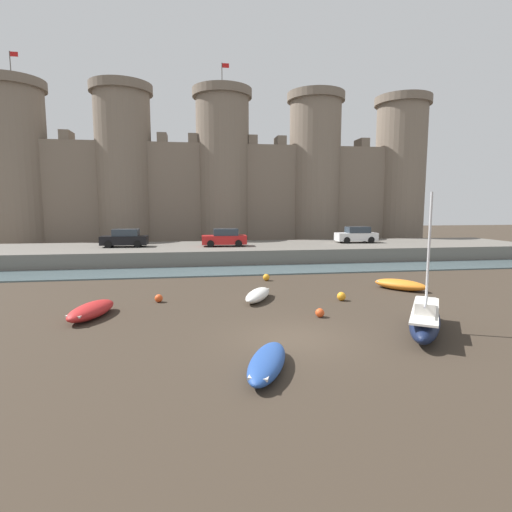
# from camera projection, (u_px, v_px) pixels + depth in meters

# --- Properties ---
(ground_plane) EXTENTS (160.00, 160.00, 0.00)m
(ground_plane) POSITION_uv_depth(u_px,v_px,m) (293.00, 338.00, 15.32)
(ground_plane) COLOR #382D23
(water_channel) EXTENTS (80.00, 4.50, 0.10)m
(water_channel) POSITION_uv_depth(u_px,v_px,m) (242.00, 270.00, 30.96)
(water_channel) COLOR slate
(water_channel) RESTS_ON ground
(quay_road) EXTENTS (58.27, 10.00, 1.30)m
(quay_road) POSITION_uv_depth(u_px,v_px,m) (233.00, 252.00, 37.99)
(quay_road) COLOR #666059
(quay_road) RESTS_ON ground
(castle) EXTENTS (53.36, 7.09, 21.78)m
(castle) POSITION_uv_depth(u_px,v_px,m) (223.00, 177.00, 48.63)
(castle) COLOR #7A6B5B
(castle) RESTS_ON ground
(rowboat_near_channel_left) EXTENTS (2.14, 3.49, 0.59)m
(rowboat_near_channel_left) POSITION_uv_depth(u_px,v_px,m) (267.00, 362.00, 12.16)
(rowboat_near_channel_left) COLOR #234793
(rowboat_near_channel_left) RESTS_ON ground
(rowboat_midflat_right) EXTENTS (2.19, 3.15, 0.60)m
(rowboat_midflat_right) POSITION_uv_depth(u_px,v_px,m) (258.00, 295.00, 21.32)
(rowboat_midflat_right) COLOR silver
(rowboat_midflat_right) RESTS_ON ground
(rowboat_foreground_right) EXTENTS (2.17, 3.48, 0.68)m
(rowboat_foreground_right) POSITION_uv_depth(u_px,v_px,m) (91.00, 310.00, 18.03)
(rowboat_foreground_right) COLOR red
(rowboat_foreground_right) RESTS_ON ground
(rowboat_foreground_left) EXTENTS (2.97, 3.14, 0.63)m
(rowboat_foreground_left) POSITION_uv_depth(u_px,v_px,m) (400.00, 284.00, 24.05)
(rowboat_foreground_left) COLOR orange
(rowboat_foreground_left) RESTS_ON ground
(sailboat_midflat_centre) EXTENTS (3.76, 4.88, 5.58)m
(sailboat_midflat_centre) POSITION_uv_depth(u_px,v_px,m) (425.00, 319.00, 15.74)
(sailboat_midflat_centre) COLOR #141E3D
(sailboat_midflat_centre) RESTS_ON ground
(mooring_buoy_near_shore) EXTENTS (0.47, 0.47, 0.47)m
(mooring_buoy_near_shore) POSITION_uv_depth(u_px,v_px,m) (341.00, 296.00, 21.29)
(mooring_buoy_near_shore) COLOR orange
(mooring_buoy_near_shore) RESTS_ON ground
(mooring_buoy_mid_mud) EXTENTS (0.46, 0.46, 0.46)m
(mooring_buoy_mid_mud) POSITION_uv_depth(u_px,v_px,m) (266.00, 277.00, 26.96)
(mooring_buoy_mid_mud) COLOR orange
(mooring_buoy_mid_mud) RESTS_ON ground
(mooring_buoy_off_centre) EXTENTS (0.41, 0.41, 0.41)m
(mooring_buoy_off_centre) POSITION_uv_depth(u_px,v_px,m) (320.00, 313.00, 18.13)
(mooring_buoy_off_centre) COLOR #E04C1E
(mooring_buoy_off_centre) RESTS_ON ground
(mooring_buoy_near_channel) EXTENTS (0.42, 0.42, 0.42)m
(mooring_buoy_near_channel) POSITION_uv_depth(u_px,v_px,m) (159.00, 298.00, 20.94)
(mooring_buoy_near_channel) COLOR #E04C1E
(mooring_buoy_near_channel) RESTS_ON ground
(car_quay_east) EXTENTS (4.14, 1.96, 1.62)m
(car_quay_east) POSITION_uv_depth(u_px,v_px,m) (225.00, 238.00, 36.99)
(car_quay_east) COLOR red
(car_quay_east) RESTS_ON quay_road
(car_quay_centre_west) EXTENTS (4.14, 1.96, 1.62)m
(car_quay_centre_west) POSITION_uv_depth(u_px,v_px,m) (125.00, 238.00, 36.39)
(car_quay_centre_west) COLOR black
(car_quay_centre_west) RESTS_ON quay_road
(car_quay_west) EXTENTS (4.14, 1.96, 1.62)m
(car_quay_west) POSITION_uv_depth(u_px,v_px,m) (356.00, 235.00, 40.59)
(car_quay_west) COLOR silver
(car_quay_west) RESTS_ON quay_road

